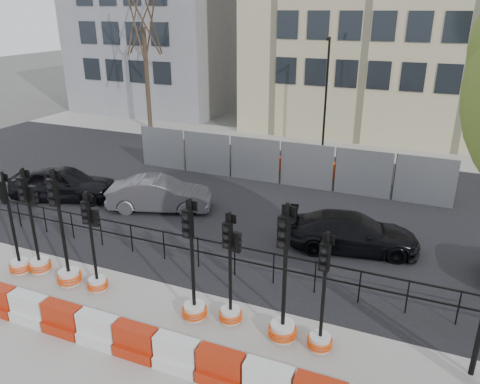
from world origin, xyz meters
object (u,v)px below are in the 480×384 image
at_px(traffic_signal_d, 96,268).
at_px(car_c, 353,232).
at_px(traffic_signal_a, 17,253).
at_px(traffic_signal_h, 321,327).
at_px(car_a, 63,183).

distance_m(traffic_signal_d, car_c, 7.99).
height_order(traffic_signal_a, traffic_signal_h, traffic_signal_a).
xyz_separation_m(traffic_signal_a, traffic_signal_d, (2.75, 0.14, 0.04)).
bearing_deg(car_c, traffic_signal_h, 170.30).
bearing_deg(traffic_signal_a, traffic_signal_h, 11.88).
xyz_separation_m(traffic_signal_a, car_c, (8.86, 5.29, -0.05)).
height_order(car_a, car_c, car_a).
distance_m(traffic_signal_d, traffic_signal_h, 6.31).
bearing_deg(car_a, car_c, -107.53).
relative_size(traffic_signal_a, car_c, 0.72).
bearing_deg(car_a, traffic_signal_h, -131.05).
distance_m(traffic_signal_h, car_c, 5.14).
distance_m(car_a, car_c, 11.71).
relative_size(traffic_signal_a, traffic_signal_d, 1.08).
bearing_deg(traffic_signal_a, traffic_signal_d, 13.84).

